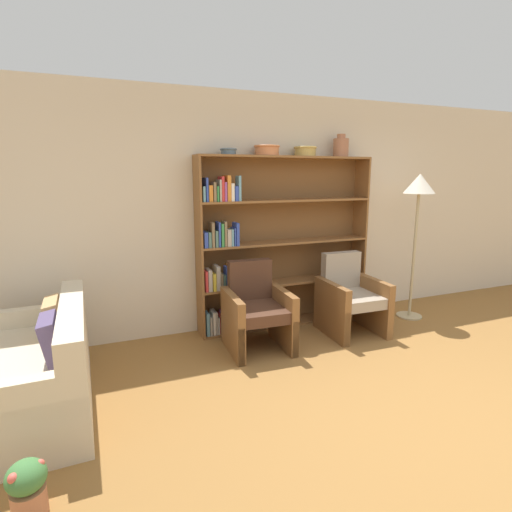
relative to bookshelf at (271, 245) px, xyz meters
The scene contains 12 objects.
ground_plane 2.46m from the bookshelf, 81.71° to the right, with size 24.00×24.00×0.00m, color olive.
wall_back 0.52m from the bookshelf, 26.91° to the left, with size 12.00×0.06×2.75m.
bookshelf is the anchor object (origin of this frame).
bowl_brass 1.19m from the bookshelf, behind, with size 0.18×0.18×0.07m.
bowl_sage 1.10m from the bookshelf, 159.44° to the right, with size 0.29×0.29×0.11m.
bowl_stoneware 1.17m from the bookshelf, ahead, with size 0.27×0.27×0.11m.
vase_tall 1.47m from the bookshelf, ahead, with size 0.19×0.19×0.27m.
couch 2.76m from the bookshelf, 158.30° to the right, with size 0.98×1.61×0.83m.
armchair_leather 0.91m from the bookshelf, 126.52° to the right, with size 0.68×0.71×0.91m.
armchair_cushioned 1.12m from the bookshelf, 35.31° to the right, with size 0.66×0.70×0.91m.
floor_lamp 1.94m from the bookshelf, 13.44° to the right, with size 0.38×0.38×1.84m.
potted_plant 3.28m from the bookshelf, 138.39° to the right, with size 0.21×0.21×0.33m.
Camera 1 is at (-2.24, -2.07, 1.83)m, focal length 28.00 mm.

